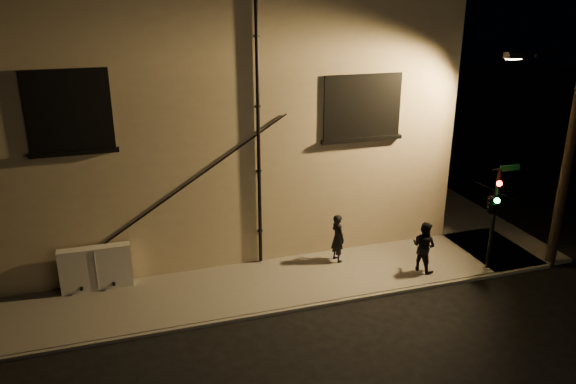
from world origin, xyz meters
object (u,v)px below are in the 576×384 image
object	(u,v)px
utility_cabinet	(96,268)
pedestrian_b	(424,246)
streetlamp_pole	(565,151)
traffic_signal	(493,203)
pedestrian_a	(338,238)

from	to	relation	value
utility_cabinet	pedestrian_b	xyz separation A→B (m)	(9.73, -1.86, 0.15)
pedestrian_b	streetlamp_pole	world-z (taller)	streetlamp_pole
utility_cabinet	streetlamp_pole	bearing A→B (deg)	-10.18
utility_cabinet	traffic_signal	bearing A→B (deg)	-11.91
traffic_signal	streetlamp_pole	size ratio (longest dim) A/B	0.47
traffic_signal	pedestrian_a	bearing A→B (deg)	154.30
traffic_signal	pedestrian_b	bearing A→B (deg)	162.65
utility_cabinet	streetlamp_pole	distance (m)	14.50
pedestrian_a	traffic_signal	size ratio (longest dim) A/B	0.47
streetlamp_pole	pedestrian_b	bearing A→B (deg)	171.34
pedestrian_b	traffic_signal	bearing A→B (deg)	-135.25
pedestrian_a	pedestrian_b	bearing A→B (deg)	-133.58
traffic_signal	utility_cabinet	bearing A→B (deg)	168.09
utility_cabinet	streetlamp_pole	size ratio (longest dim) A/B	0.28
pedestrian_a	streetlamp_pole	size ratio (longest dim) A/B	0.22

